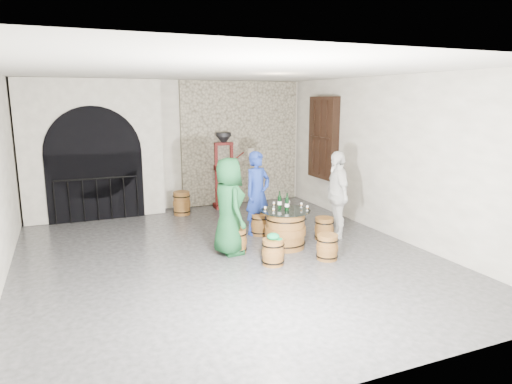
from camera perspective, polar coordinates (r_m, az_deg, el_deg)
name	(u,v)px	position (r m, az deg, el deg)	size (l,w,h in m)	color
ground	(226,256)	(8.20, -3.74, -8.02)	(8.00, 8.00, 0.00)	#2A2A2C
wall_back	(173,145)	(11.64, -10.39, 5.75)	(8.00, 8.00, 0.00)	silver
wall_front	(368,227)	(4.31, 13.85, -4.26)	(8.00, 8.00, 0.00)	silver
wall_right	(390,157)	(9.53, 16.46, 4.20)	(8.00, 8.00, 0.00)	silver
ceiling	(224,71)	(7.74, -4.06, 14.90)	(8.00, 8.00, 0.00)	beige
stone_facing_panel	(241,143)	(12.10, -1.94, 6.15)	(3.20, 0.12, 3.18)	#ABA388
arched_opening	(93,151)	(11.12, -19.70, 4.90)	(3.10, 0.60, 3.19)	silver
shuttered_window	(323,138)	(11.39, 8.37, 6.70)	(0.23, 1.10, 2.00)	black
barrel_table	(285,229)	(8.57, 3.68, -4.65)	(0.93, 0.93, 0.72)	brown
barrel_stool_left	(236,241)	(8.32, -2.47, -6.10)	(0.39, 0.39, 0.45)	brown
barrel_stool_far	(260,224)	(9.38, 0.49, -4.04)	(0.39, 0.39, 0.45)	brown
barrel_stool_right	(324,229)	(9.17, 8.52, -4.55)	(0.39, 0.39, 0.45)	brown
barrel_stool_near_right	(327,247)	(8.07, 8.90, -6.82)	(0.39, 0.39, 0.45)	brown
barrel_stool_near_left	(273,252)	(7.73, 2.15, -7.52)	(0.39, 0.39, 0.45)	brown
green_cap	(273,237)	(7.64, 2.19, -5.59)	(0.25, 0.21, 0.12)	#0B7E43
person_green	(229,206)	(8.12, -3.44, -1.80)	(0.85, 0.56, 1.75)	#134522
person_blue	(258,193)	(9.31, 0.20, -0.14)	(0.62, 0.41, 1.71)	navy
person_white	(337,195)	(9.20, 10.07, -0.34)	(1.02, 0.43, 1.75)	silver
wine_bottle_left	(287,203)	(8.43, 3.88, -1.44)	(0.08, 0.08, 0.32)	black
wine_bottle_center	(287,203)	(8.44, 3.91, -1.43)	(0.08, 0.08, 0.32)	black
wine_bottle_right	(280,201)	(8.59, 2.97, -1.18)	(0.08, 0.08, 0.32)	black
tasting_glass_a	(274,211)	(8.23, 2.21, -2.34)	(0.05, 0.05, 0.10)	#B76E23
tasting_glass_b	(301,205)	(8.67, 5.70, -1.66)	(0.05, 0.05, 0.10)	#B76E23
tasting_glass_c	(274,204)	(8.70, 2.25, -1.56)	(0.05, 0.05, 0.10)	#B76E23
tasting_glass_d	(289,203)	(8.82, 4.13, -1.40)	(0.05, 0.05, 0.10)	#B76E23
tasting_glass_e	(307,208)	(8.45, 6.42, -2.03)	(0.05, 0.05, 0.10)	#B76E23
tasting_glass_f	(265,209)	(8.35, 1.16, -2.13)	(0.05, 0.05, 0.10)	#B76E23
side_barrel	(182,203)	(11.12, -9.27, -1.38)	(0.43, 0.43, 0.57)	brown
corking_press	(224,164)	(11.57, -4.01, 3.45)	(0.79, 0.46, 1.91)	#51120D
control_box	(251,152)	(12.14, -0.69, 4.99)	(0.18, 0.10, 0.22)	silver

